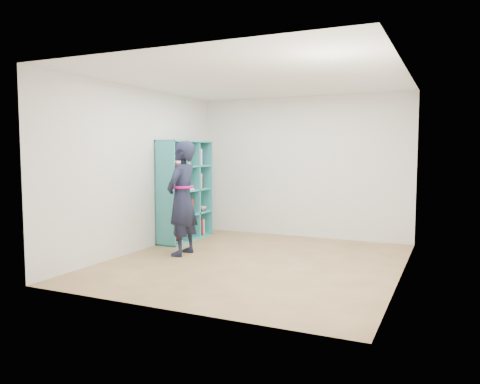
% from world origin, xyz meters
% --- Properties ---
extents(floor, '(4.50, 4.50, 0.00)m').
position_xyz_m(floor, '(0.00, 0.00, 0.00)').
color(floor, brown).
rests_on(floor, ground).
extents(ceiling, '(4.50, 4.50, 0.00)m').
position_xyz_m(ceiling, '(0.00, 0.00, 2.60)').
color(ceiling, white).
rests_on(ceiling, wall_back).
extents(wall_left, '(0.02, 4.50, 2.60)m').
position_xyz_m(wall_left, '(-2.00, 0.00, 1.30)').
color(wall_left, silver).
rests_on(wall_left, floor).
extents(wall_right, '(0.02, 4.50, 2.60)m').
position_xyz_m(wall_right, '(2.00, 0.00, 1.30)').
color(wall_right, silver).
rests_on(wall_right, floor).
extents(wall_back, '(4.00, 0.02, 2.60)m').
position_xyz_m(wall_back, '(0.00, 2.25, 1.30)').
color(wall_back, silver).
rests_on(wall_back, floor).
extents(wall_front, '(4.00, 0.02, 2.60)m').
position_xyz_m(wall_front, '(0.00, -2.25, 1.30)').
color(wall_front, silver).
rests_on(wall_front, floor).
extents(bookshelf, '(0.39, 1.34, 1.78)m').
position_xyz_m(bookshelf, '(-1.83, 1.05, 0.86)').
color(bookshelf, teal).
rests_on(bookshelf, floor).
extents(person, '(0.45, 0.66, 1.75)m').
position_xyz_m(person, '(-1.20, -0.03, 0.88)').
color(person, black).
rests_on(person, floor).
extents(smartphone, '(0.02, 0.10, 0.13)m').
position_xyz_m(smartphone, '(-1.34, 0.06, 0.99)').
color(smartphone, silver).
rests_on(smartphone, person).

